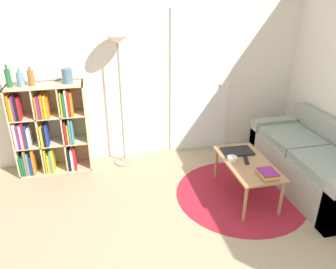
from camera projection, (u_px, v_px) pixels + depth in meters
The scene contains 14 objects.
wall_back at pixel (156, 66), 4.44m from camera, with size 7.20×0.11×2.60m.
rug at pixel (240, 194), 3.93m from camera, with size 1.54×1.54×0.01m.
bookshelf at pixel (47, 130), 4.24m from camera, with size 0.92×0.34×1.18m.
floor_lamp at pixel (118, 57), 4.04m from camera, with size 0.34×0.34×1.75m.
couch at pixel (316, 165), 4.01m from camera, with size 0.80×1.75×0.78m.
coffee_table at pixel (247, 166), 3.76m from camera, with size 0.50×0.94×0.45m.
laptop at pixel (237, 151), 3.96m from camera, with size 0.37×0.26×0.02m.
bowl at pixel (232, 159), 3.76m from camera, with size 0.11×0.11×0.05m.
book_stack_on_table at pixel (268, 174), 3.44m from camera, with size 0.18×0.21×0.06m.
remote at pixel (246, 160), 3.76m from camera, with size 0.09×0.17×0.02m.
bottle_left at pixel (8, 78), 3.86m from camera, with size 0.06×0.06×0.27m.
bottle_middle at pixel (20, 79), 3.89m from camera, with size 0.08×0.08×0.22m.
bottle_right at pixel (31, 78), 3.92m from camera, with size 0.07×0.07×0.23m.
vase_on_shelf at pixel (67, 76), 4.02m from camera, with size 0.13×0.13×0.18m.
Camera 1 is at (-0.81, -1.54, 2.31)m, focal length 35.00 mm.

